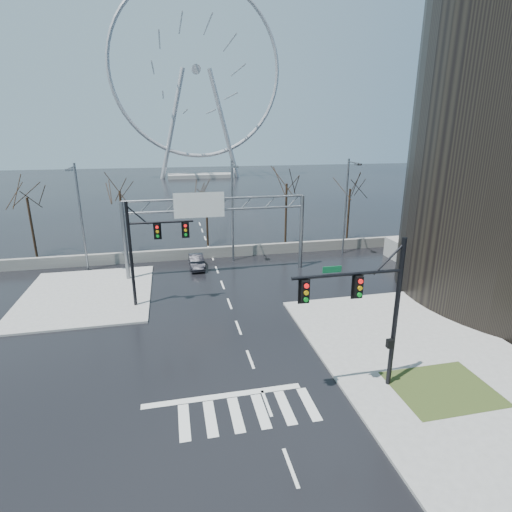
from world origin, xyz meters
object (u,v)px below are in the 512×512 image
object	(u,v)px
signal_mast_far	(146,244)
ferris_wheel	(196,77)
sign_gantry	(212,219)
car	(197,262)
signal_mast_near	(372,303)

from	to	relation	value
signal_mast_far	ferris_wheel	bearing A→B (deg)	82.80
sign_gantry	car	xyz separation A→B (m)	(-1.45, 2.04, -4.55)
signal_mast_far	car	size ratio (longest dim) A/B	2.08
signal_mast_near	sign_gantry	distance (m)	19.79
signal_mast_far	car	world-z (taller)	signal_mast_far
signal_mast_near	car	size ratio (longest dim) A/B	2.08
signal_mast_far	ferris_wheel	distance (m)	89.30
signal_mast_near	sign_gantry	size ratio (longest dim) A/B	0.49
signal_mast_near	signal_mast_far	size ratio (longest dim) A/B	1.00
sign_gantry	car	distance (m)	5.19
signal_mast_near	ferris_wheel	distance (m)	101.29
signal_mast_far	sign_gantry	bearing A→B (deg)	47.53
signal_mast_far	sign_gantry	size ratio (longest dim) A/B	0.49
sign_gantry	ferris_wheel	world-z (taller)	ferris_wheel
signal_mast_near	signal_mast_far	xyz separation A→B (m)	(-11.01, 13.00, -0.04)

